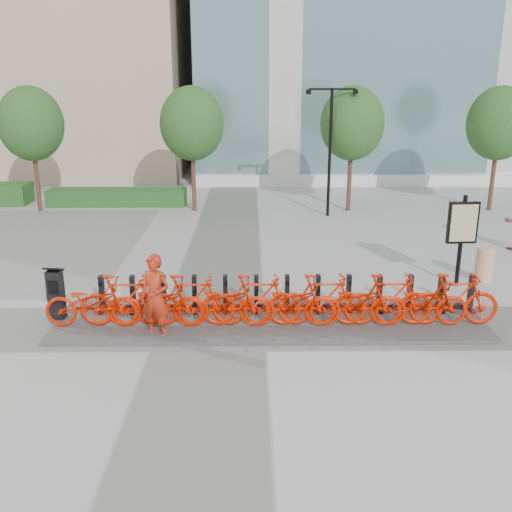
{
  "coord_description": "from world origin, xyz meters",
  "views": [
    {
      "loc": [
        0.88,
        -11.62,
        5.22
      ],
      "look_at": [
        1.0,
        1.5,
        1.2
      ],
      "focal_mm": 40.0,
      "sensor_mm": 36.0,
      "label": 1
    }
  ],
  "objects_px": {
    "kiosk": "(56,293)",
    "construction_barrel": "(484,265)",
    "map_sign": "(462,227)",
    "worker_red": "(155,297)",
    "bike_0": "(91,303)"
  },
  "relations": [
    {
      "from": "bike_0",
      "to": "construction_barrel",
      "type": "relative_size",
      "value": 2.17
    },
    {
      "from": "bike_0",
      "to": "worker_red",
      "type": "height_order",
      "value": "worker_red"
    },
    {
      "from": "kiosk",
      "to": "construction_barrel",
      "type": "relative_size",
      "value": 1.34
    },
    {
      "from": "bike_0",
      "to": "kiosk",
      "type": "bearing_deg",
      "value": 63.74
    },
    {
      "from": "kiosk",
      "to": "construction_barrel",
      "type": "distance_m",
      "value": 11.03
    },
    {
      "from": "kiosk",
      "to": "construction_barrel",
      "type": "bearing_deg",
      "value": 18.62
    },
    {
      "from": "construction_barrel",
      "to": "map_sign",
      "type": "height_order",
      "value": "map_sign"
    },
    {
      "from": "bike_0",
      "to": "construction_barrel",
      "type": "xyz_separation_m",
      "value": [
        9.81,
        3.06,
        -0.14
      ]
    },
    {
      "from": "map_sign",
      "to": "kiosk",
      "type": "bearing_deg",
      "value": -170.08
    },
    {
      "from": "kiosk",
      "to": "worker_red",
      "type": "relative_size",
      "value": 0.68
    },
    {
      "from": "worker_red",
      "to": "construction_barrel",
      "type": "relative_size",
      "value": 1.98
    },
    {
      "from": "kiosk",
      "to": "map_sign",
      "type": "relative_size",
      "value": 0.51
    },
    {
      "from": "bike_0",
      "to": "map_sign",
      "type": "bearing_deg",
      "value": -72.92
    },
    {
      "from": "map_sign",
      "to": "worker_red",
      "type": "bearing_deg",
      "value": -160.11
    },
    {
      "from": "kiosk",
      "to": "construction_barrel",
      "type": "xyz_separation_m",
      "value": [
        10.72,
        2.62,
        -0.21
      ]
    }
  ]
}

